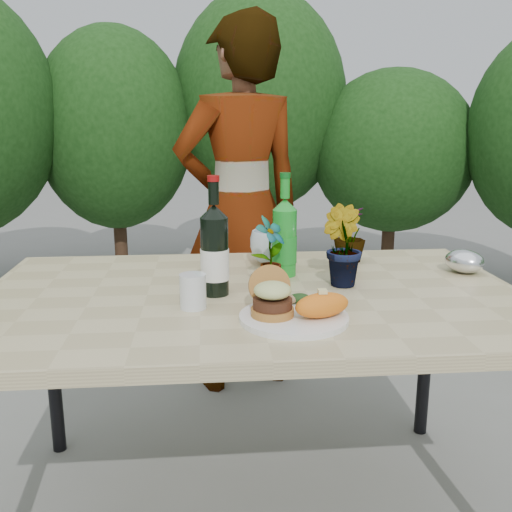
{
  "coord_description": "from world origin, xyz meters",
  "views": [
    {
      "loc": [
        -0.14,
        -1.61,
        1.26
      ],
      "look_at": [
        0.0,
        -0.08,
        0.88
      ],
      "focal_mm": 40.0,
      "sensor_mm": 36.0,
      "label": 1
    }
  ],
  "objects": [
    {
      "name": "ground",
      "position": [
        0.0,
        0.0,
        0.0
      ],
      "size": [
        80.0,
        80.0,
        0.0
      ],
      "primitive_type": "plane",
      "color": "slate",
      "rests_on": "ground"
    },
    {
      "name": "patio_table",
      "position": [
        0.0,
        0.0,
        0.69
      ],
      "size": [
        1.6,
        1.0,
        0.75
      ],
      "color": "tan",
      "rests_on": "ground"
    },
    {
      "name": "shrub_hedge",
      "position": [
        0.04,
        1.6,
        1.15
      ],
      "size": [
        7.03,
        5.11,
        2.21
      ],
      "color": "#382316",
      "rests_on": "ground"
    },
    {
      "name": "dinner_plate",
      "position": [
        0.08,
        -0.25,
        0.76
      ],
      "size": [
        0.28,
        0.28,
        0.01
      ],
      "primitive_type": "cylinder",
      "color": "white",
      "rests_on": "patio_table"
    },
    {
      "name": "burger_stack",
      "position": [
        0.03,
        -0.23,
        0.81
      ],
      "size": [
        0.11,
        0.16,
        0.11
      ],
      "color": "#B7722D",
      "rests_on": "dinner_plate"
    },
    {
      "name": "sweet_potato",
      "position": [
        0.15,
        -0.27,
        0.8
      ],
      "size": [
        0.17,
        0.12,
        0.06
      ],
      "primitive_type": "ellipsoid",
      "rotation": [
        0.0,
        0.0,
        0.35
      ],
      "color": "orange",
      "rests_on": "dinner_plate"
    },
    {
      "name": "grilled_veg",
      "position": [
        0.1,
        -0.16,
        0.78
      ],
      "size": [
        0.08,
        0.05,
        0.03
      ],
      "color": "olive",
      "rests_on": "dinner_plate"
    },
    {
      "name": "wine_bottle",
      "position": [
        -0.11,
        -0.01,
        0.88
      ],
      "size": [
        0.08,
        0.08,
        0.35
      ],
      "rotation": [
        0.0,
        0.0,
        -0.33
      ],
      "color": "black",
      "rests_on": "patio_table"
    },
    {
      "name": "sparkling_water",
      "position": [
        0.12,
        0.18,
        0.87
      ],
      "size": [
        0.08,
        0.08,
        0.33
      ],
      "rotation": [
        0.0,
        0.0,
        -0.24
      ],
      "color": "#1A8F25",
      "rests_on": "patio_table"
    },
    {
      "name": "plastic_cup",
      "position": [
        -0.18,
        -0.13,
        0.8
      ],
      "size": [
        0.07,
        0.07,
        0.09
      ],
      "primitive_type": "cylinder",
      "color": "silver",
      "rests_on": "patio_table"
    },
    {
      "name": "seedling_left",
      "position": [
        0.06,
        0.09,
        0.86
      ],
      "size": [
        0.13,
        0.13,
        0.21
      ],
      "primitive_type": "imported",
      "rotation": [
        0.0,
        0.0,
        0.77
      ],
      "color": "#245A1F",
      "rests_on": "patio_table"
    },
    {
      "name": "seedling_mid",
      "position": [
        0.27,
        0.06,
        0.87
      ],
      "size": [
        0.16,
        0.17,
        0.25
      ],
      "primitive_type": "imported",
      "rotation": [
        0.0,
        0.0,
        2.05
      ],
      "color": "#2B5F20",
      "rests_on": "patio_table"
    },
    {
      "name": "seedling_right",
      "position": [
        0.37,
        0.33,
        0.85
      ],
      "size": [
        0.16,
        0.16,
        0.2
      ],
      "primitive_type": "imported",
      "rotation": [
        0.0,
        0.0,
        3.8
      ],
      "color": "#2A6221",
      "rests_on": "patio_table"
    },
    {
      "name": "blue_bowl",
      "position": [
        0.09,
        0.32,
        0.81
      ],
      "size": [
        0.18,
        0.18,
        0.12
      ],
      "primitive_type": "imported",
      "rotation": [
        0.0,
        0.0,
        -0.16
      ],
      "color": "silver",
      "rests_on": "patio_table"
    },
    {
      "name": "foil_packet_right",
      "position": [
        0.72,
        0.15,
        0.79
      ],
      "size": [
        0.17,
        0.17,
        0.08
      ],
      "primitive_type": "ellipsoid",
      "rotation": [
        0.0,
        0.0,
        2.21
      ],
      "color": "silver",
      "rests_on": "patio_table"
    },
    {
      "name": "person",
      "position": [
        0.02,
        0.95,
        0.84
      ],
      "size": [
        0.71,
        0.58,
        1.69
      ],
      "primitive_type": "imported",
      "rotation": [
        0.0,
        0.0,
        3.48
      ],
      "color": "#A16250",
      "rests_on": "ground"
    }
  ]
}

